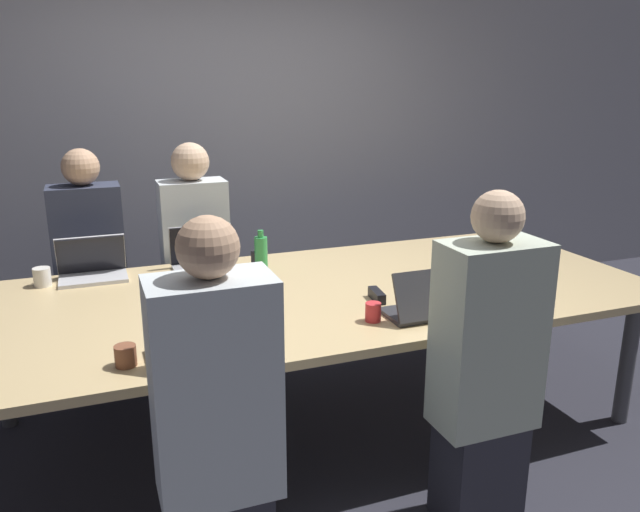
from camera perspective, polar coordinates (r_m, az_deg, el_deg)
The scene contains 17 objects.
ground_plane at distance 3.50m, azimuth -0.32°, elevation -14.96°, with size 24.00×24.00×0.00m, color #2D2D38.
curtain_wall at distance 4.82m, azimuth -8.32°, elevation 11.07°, with size 12.00×0.06×2.80m.
conference_table at distance 3.19m, azimuth -0.34°, elevation -4.03°, with size 3.46×1.49×0.76m.
laptop_far_left at distance 3.56m, azimuth -20.10°, elevation -0.89°, with size 0.35×0.23×0.23m.
person_far_left at distance 3.94m, azimuth -20.17°, elevation -1.38°, with size 0.40×0.24×1.42m.
cup_far_left at distance 3.54m, azimuth -24.06°, elevation -1.76°, with size 0.09×0.09×0.10m.
laptop_near_left at distance 2.44m, azimuth -11.29°, elevation -7.83°, with size 0.37×0.24×0.24m.
person_near_left at distance 2.16m, azimuth -9.38°, elevation -15.49°, with size 0.40×0.24×1.40m.
cup_near_left at distance 2.47m, azimuth -17.36°, elevation -8.70°, with size 0.08×0.08×0.08m.
laptop_far_midleft at distance 3.59m, azimuth -10.64°, elevation -0.00°, with size 0.35×0.23×0.24m.
person_far_midleft at distance 3.95m, azimuth -11.29°, elevation -0.49°, with size 0.40×0.24×1.43m.
cup_far_midleft at distance 3.57m, azimuth -5.73°, elevation -0.29°, with size 0.07×0.07×0.10m.
bottle_far_midleft at distance 3.53m, azimuth -5.41°, elevation 0.35°, with size 0.07×0.07×0.22m.
laptop_near_midright at distance 2.84m, azimuth 9.58°, elevation -4.31°, with size 0.34×0.23×0.23m.
person_near_midright at distance 2.59m, azimuth 14.89°, elevation -10.14°, with size 0.40×0.24×1.40m.
cup_near_midright at distance 2.78m, azimuth 4.88°, elevation -5.13°, with size 0.07×0.07×0.08m.
stapler at distance 3.04m, azimuth 5.21°, elevation -3.61°, with size 0.06×0.15×0.05m.
Camera 1 is at (-1.05, -2.81, 1.79)m, focal length 35.00 mm.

